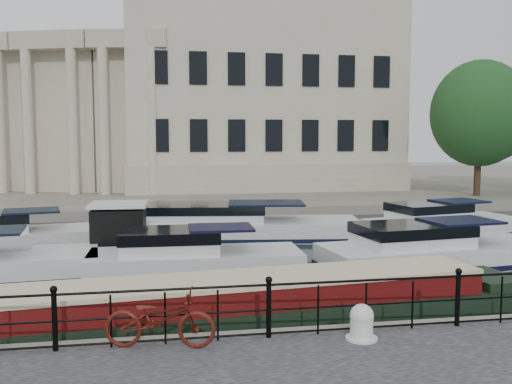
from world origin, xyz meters
TOP-DOWN VIEW (x-y plane):
  - ground_plane at (0.00, 0.00)m, footprint 160.00×160.00m
  - far_bank at (0.00, 39.00)m, footprint 120.00×42.00m
  - railing at (0.00, -2.25)m, footprint 24.14×0.14m
  - civic_building at (-1.00, 34.71)m, footprint 53.55×31.84m
  - bicycle at (-2.10, -2.43)m, footprint 2.19×1.13m
  - mooring_bollard at (1.75, -2.67)m, footprint 0.62×0.62m
  - narrowboat at (-0.44, -0.01)m, footprint 15.62×3.70m
  - harbour_hut at (-3.45, 7.94)m, footprint 2.84×2.40m
  - cabin_cruisers at (-0.02, 8.38)m, footprint 28.32×10.90m

SIDE VIEW (x-z plane):
  - ground_plane at x=0.00m, z-range 0.00..0.00m
  - far_bank at x=0.00m, z-range 0.00..0.55m
  - narrowboat at x=-0.44m, z-range -0.42..1.15m
  - cabin_cruisers at x=-0.02m, z-range -0.63..1.36m
  - mooring_bollard at x=1.75m, z-range 0.53..1.23m
  - harbour_hut at x=-3.45m, z-range -0.13..2.04m
  - bicycle at x=-2.10m, z-range 0.55..1.64m
  - railing at x=0.00m, z-range 0.59..1.81m
  - civic_building at x=-1.00m, z-range -1.39..15.46m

